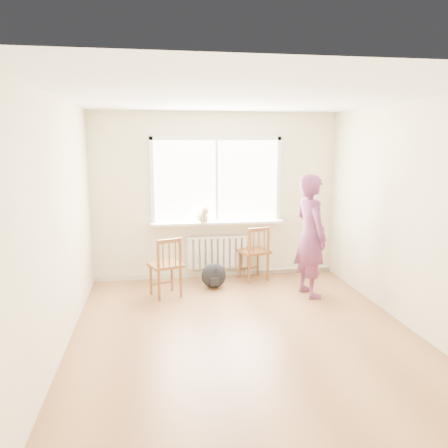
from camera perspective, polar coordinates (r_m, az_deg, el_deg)
name	(u,v)px	position (r m, az deg, el deg)	size (l,w,h in m)	color
floor	(243,331)	(5.35, 2.55, -13.83)	(4.50, 4.50, 0.00)	#A16D42
ceiling	(245,96)	(4.90, 2.81, 16.32)	(4.50, 4.50, 0.00)	white
back_wall	(216,196)	(7.14, -1.02, 3.65)	(4.00, 0.01, 2.70)	beige
window	(216,177)	(7.09, -1.00, 6.13)	(2.12, 0.05, 1.42)	white
windowsill	(217,223)	(7.10, -0.88, 0.17)	(2.15, 0.22, 0.04)	white
radiator	(217,252)	(7.22, -0.89, -3.63)	(1.00, 0.12, 0.55)	white
heating_pipe	(289,269)	(7.62, 8.48, -5.80)	(0.04, 0.04, 1.40)	silver
baseboard	(217,274)	(7.40, -0.97, -6.49)	(4.00, 0.03, 0.08)	beige
chair_left	(167,267)	(6.36, -7.51, -5.60)	(0.55, 0.54, 0.89)	brown
chair_right	(255,253)	(7.08, 4.10, -3.84)	(0.54, 0.52, 0.90)	brown
person	(311,236)	(6.41, 11.26, -1.53)	(0.65, 0.42, 1.77)	#B33B6E
cat	(203,215)	(6.96, -2.76, 1.12)	(0.24, 0.44, 0.30)	#CDBB8C
backpack	(214,276)	(6.78, -1.35, -6.75)	(0.38, 0.29, 0.38)	black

